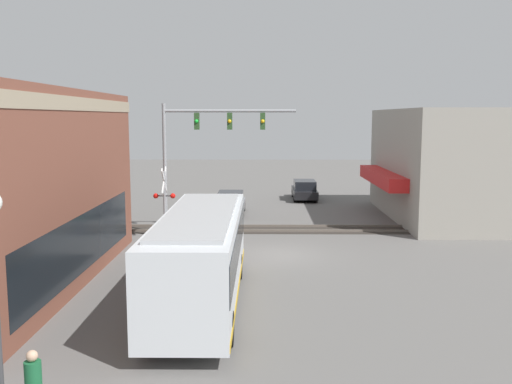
# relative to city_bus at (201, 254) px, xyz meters

# --- Properties ---
(ground_plane) EXTENTS (120.00, 120.00, 0.00)m
(ground_plane) POSITION_rel_city_bus_xyz_m (7.23, -2.80, -1.79)
(ground_plane) COLOR #605E5B
(shop_building) EXTENTS (13.55, 9.68, 6.92)m
(shop_building) POSITION_rel_city_bus_xyz_m (17.26, -14.51, 1.66)
(shop_building) COLOR gray
(shop_building) RESTS_ON ground
(city_bus) EXTENTS (10.75, 2.59, 3.25)m
(city_bus) POSITION_rel_city_bus_xyz_m (0.00, 0.00, 0.00)
(city_bus) COLOR silver
(city_bus) RESTS_ON ground
(traffic_signal_gantry) EXTENTS (0.42, 7.19, 7.16)m
(traffic_signal_gantry) POSITION_rel_city_bus_xyz_m (11.82, 1.09, 3.50)
(traffic_signal_gantry) COLOR gray
(traffic_signal_gantry) RESTS_ON ground
(crossing_signal) EXTENTS (1.41, 1.18, 3.81)m
(crossing_signal) POSITION_rel_city_bus_xyz_m (10.76, 3.08, 0.50)
(crossing_signal) COLOR gray
(crossing_signal) RESTS_ON ground
(rail_track_near) EXTENTS (2.60, 60.00, 0.15)m
(rail_track_near) POSITION_rel_city_bus_xyz_m (13.23, -2.80, -1.76)
(rail_track_near) COLOR #332D28
(rail_track_near) RESTS_ON ground
(parked_car_grey) EXTENTS (4.55, 1.82, 1.53)m
(parked_car_grey) POSITION_rel_city_bus_xyz_m (18.32, -0.00, -1.09)
(parked_car_grey) COLOR slate
(parked_car_grey) RESTS_ON ground
(parked_car_black) EXTENTS (4.57, 1.82, 1.53)m
(parked_car_black) POSITION_rel_city_bus_xyz_m (25.26, -5.40, -1.09)
(parked_car_black) COLOR black
(parked_car_black) RESTS_ON ground
(pedestrian_at_crossing) EXTENTS (0.34, 0.34, 1.77)m
(pedestrian_at_crossing) POSITION_rel_city_bus_xyz_m (11.40, 1.50, -0.89)
(pedestrian_at_crossing) COLOR #2D3351
(pedestrian_at_crossing) RESTS_ON ground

